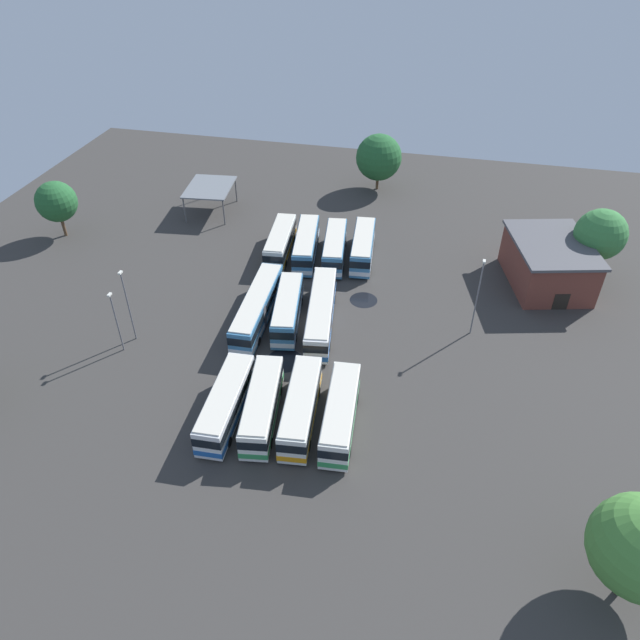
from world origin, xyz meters
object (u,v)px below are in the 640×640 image
Objects in this scene: bus_row0_slot2 at (262,405)px; bus_row2_slot3 at (280,242)px; bus_row1_slot3 at (257,307)px; bus_row1_slot1 at (321,312)px; tree_northeast at (56,202)px; bus_row2_slot0 at (363,247)px; bus_row0_slot0 at (340,413)px; tree_east_edge at (600,234)px; bus_row2_slot2 at (306,244)px; lamp_post_by_building at (128,303)px; tree_west_edge at (379,157)px; depot_building at (548,263)px; bus_row1_slot2 at (288,309)px; bus_row0_slot1 at (301,407)px; lamp_post_near_entrance at (116,320)px; lamp_post_far_corner at (478,295)px; bus_row2_slot1 at (335,247)px; maintenance_shelter at (210,188)px; bus_row0_slot3 at (226,403)px.

bus_row0_slot2 is 30.11m from bus_row2_slot3.
bus_row1_slot1 is at bearing -84.73° from bus_row1_slot3.
bus_row0_slot2 is 46.78m from tree_northeast.
bus_row1_slot3 is 1.28× the size of bus_row2_slot0.
tree_east_edge reaches higher than bus_row0_slot0.
lamp_post_by_building is at bearing 146.32° from bus_row2_slot2.
bus_row2_slot0 is 1.27× the size of lamp_post_by_building.
bus_row2_slot3 is (28.72, 13.95, -0.00)m from bus_row0_slot0.
bus_row2_slot3 is at bearing 157.49° from tree_west_edge.
depot_building is 1.57× the size of tree_west_edge.
bus_row2_slot3 is (14.79, 1.55, -0.00)m from bus_row1_slot3.
bus_row1_slot2 is at bearing 93.84° from bus_row1_slot1.
depot_building reaches higher than bus_row0_slot1.
bus_row1_slot3 is at bearing 95.27° from bus_row1_slot1.
lamp_post_near_entrance is at bearing 118.57° from bus_row1_slot2.
lamp_post_near_entrance reaches higher than bus_row1_slot2.
bus_row0_slot1 is 1.02× the size of bus_row0_slot2.
tree_west_edge is at bearing 24.37° from lamp_post_far_corner.
bus_row0_slot1 is at bearing 138.33° from lamp_post_far_corner.
lamp_post_far_corner is 57.31m from tree_northeast.
bus_row2_slot3 is (14.38, 4.98, -0.00)m from bus_row1_slot2.
lamp_post_by_building reaches higher than bus_row2_slot1.
maintenance_shelter reaches higher than bus_row0_slot0.
bus_row2_slot3 is at bearing -125.31° from maintenance_shelter.
bus_row1_slot2 is 1.01× the size of bus_row2_slot0.
tree_west_edge reaches higher than lamp_post_by_building.
bus_row0_slot1 is 30.05m from bus_row2_slot0.
bus_row1_slot2 is 1.52× the size of lamp_post_near_entrance.
tree_northeast reaches higher than bus_row1_slot2.
bus_row2_slot1 is 1.25× the size of lamp_post_by_building.
bus_row1_slot3 is 1.32× the size of bus_row2_slot3.
lamp_post_near_entrance is (-11.37, 36.38, -1.08)m from lamp_post_far_corner.
bus_row2_slot0 is 1.17× the size of lamp_post_far_corner.
bus_row2_slot2 is at bearing -119.01° from maintenance_shelter.
bus_row1_slot3 is 1.78× the size of tree_northeast.
bus_row0_slot2 is 18.90m from lamp_post_near_entrance.
depot_building is (14.80, -25.26, 1.06)m from bus_row1_slot1.
bus_row0_slot0 is at bearing -160.50° from bus_row1_slot1.
bus_row0_slot1 is 1.02× the size of bus_row0_slot3.
lamp_post_by_building is at bearing 117.15° from bus_row1_slot3.
depot_building reaches higher than bus_row2_slot3.
bus_row0_slot0 is at bearing -138.33° from bus_row1_slot3.
bus_row2_slot3 is 1.22× the size of maintenance_shelter.
tree_east_edge reaches higher than lamp_post_near_entrance.
bus_row1_slot1 is 32.65m from maintenance_shelter.
bus_row0_slot3 is 0.99× the size of bus_row2_slot0.
bus_row2_slot2 is at bearing 5.78° from bus_row1_slot2.
bus_row0_slot3 is 15.18m from bus_row1_slot3.
depot_building is 1.51× the size of tree_east_edge.
depot_building reaches higher than bus_row2_slot0.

